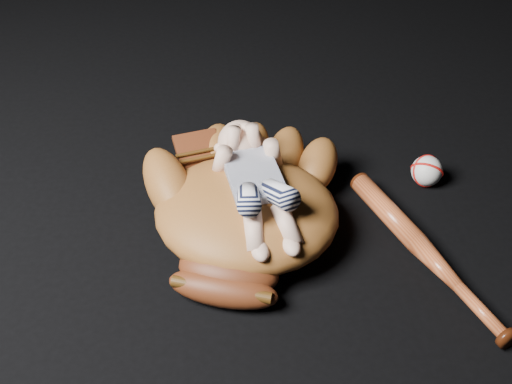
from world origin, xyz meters
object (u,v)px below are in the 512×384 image
Objects in this scene: baseball_glove at (246,205)px; baseball at (427,171)px; newborn_baby at (257,183)px; baseball_bat at (426,252)px.

baseball_glove is 7.54× the size of baseball.
newborn_baby is 0.75× the size of baseball_bat.
baseball_bat is (0.32, -0.09, -0.06)m from baseball_glove.
baseball_glove is at bearing -161.60° from baseball.
newborn_baby is at bearing 24.93° from baseball_glove.
newborn_baby reaches higher than baseball.
baseball_glove is at bearing 178.18° from newborn_baby.
newborn_baby reaches higher than baseball_bat.
baseball is (0.06, 0.22, 0.01)m from baseball_bat.
newborn_baby is 5.21× the size of baseball.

